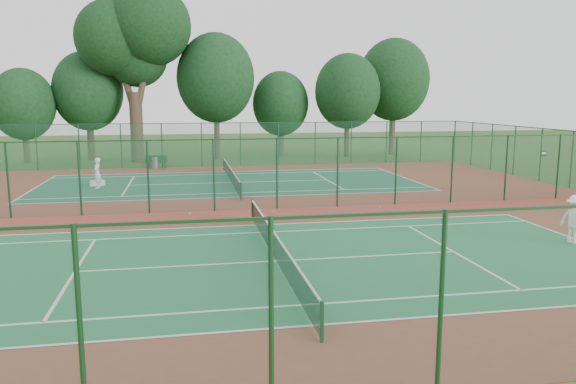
% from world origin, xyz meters
% --- Properties ---
extents(ground, '(120.00, 120.00, 0.00)m').
position_xyz_m(ground, '(0.00, 0.00, 0.00)').
color(ground, '#33591C').
rests_on(ground, ground).
extents(red_pad, '(40.00, 36.00, 0.01)m').
position_xyz_m(red_pad, '(0.00, 0.00, 0.01)').
color(red_pad, brown).
rests_on(red_pad, ground).
extents(court_near, '(23.77, 10.97, 0.01)m').
position_xyz_m(court_near, '(0.00, -9.00, 0.01)').
color(court_near, '#21693D').
rests_on(court_near, red_pad).
extents(court_far, '(23.77, 10.97, 0.01)m').
position_xyz_m(court_far, '(0.00, 9.00, 0.01)').
color(court_far, '#1B563D').
rests_on(court_far, red_pad).
extents(fence_north, '(40.00, 0.09, 3.50)m').
position_xyz_m(fence_north, '(0.00, 18.00, 1.76)').
color(fence_north, '#194B2D').
rests_on(fence_north, ground).
extents(fence_south, '(40.00, 0.09, 3.50)m').
position_xyz_m(fence_south, '(0.00, -18.00, 1.76)').
color(fence_south, '#1A5034').
rests_on(fence_south, ground).
extents(fence_divider, '(40.00, 0.09, 3.50)m').
position_xyz_m(fence_divider, '(0.00, 0.00, 1.76)').
color(fence_divider, '#1B5332').
rests_on(fence_divider, ground).
extents(tennis_net_near, '(0.10, 12.90, 0.97)m').
position_xyz_m(tennis_net_near, '(0.00, -9.00, 0.54)').
color(tennis_net_near, '#123218').
rests_on(tennis_net_near, ground).
extents(tennis_net_far, '(0.10, 12.90, 0.97)m').
position_xyz_m(tennis_net_far, '(0.00, 9.00, 0.54)').
color(tennis_net_far, '#13351C').
rests_on(tennis_net_far, ground).
extents(player_near, '(1.06, 1.35, 1.83)m').
position_xyz_m(player_near, '(11.38, -8.71, 0.93)').
color(player_near, white).
rests_on(player_near, court_near).
extents(player_far, '(0.55, 0.74, 1.85)m').
position_xyz_m(player_far, '(-8.11, 8.10, 0.95)').
color(player_far, white).
rests_on(player_far, court_far).
extents(trash_bin, '(0.61, 0.61, 0.90)m').
position_xyz_m(trash_bin, '(-5.18, 17.44, 0.46)').
color(trash_bin, slate).
rests_on(trash_bin, red_pad).
extents(bench, '(1.72, 0.73, 1.03)m').
position_xyz_m(bench, '(-5.06, 17.52, 0.54)').
color(bench, black).
rests_on(bench, red_pad).
extents(kit_bag, '(0.95, 0.57, 0.33)m').
position_xyz_m(kit_bag, '(-8.30, 9.20, 0.18)').
color(kit_bag, silver).
rests_on(kit_bag, red_pad).
extents(stray_ball_a, '(0.07, 0.07, 0.07)m').
position_xyz_m(stray_ball_a, '(1.21, -0.88, 0.04)').
color(stray_ball_a, '#CCD431').
rests_on(stray_ball_a, red_pad).
extents(stray_ball_b, '(0.07, 0.07, 0.07)m').
position_xyz_m(stray_ball_b, '(6.62, -0.77, 0.04)').
color(stray_ball_b, '#DAEF37').
rests_on(stray_ball_b, red_pad).
extents(stray_ball_c, '(0.06, 0.06, 0.06)m').
position_xyz_m(stray_ball_c, '(-2.74, -0.60, 0.04)').
color(stray_ball_c, '#CDEC36').
rests_on(stray_ball_c, red_pad).
extents(big_tree, '(9.57, 7.00, 14.70)m').
position_xyz_m(big_tree, '(-6.74, 22.77, 10.41)').
color(big_tree, '#3A2B1F').
rests_on(big_tree, ground).
extents(evergreen_row, '(39.00, 5.00, 12.00)m').
position_xyz_m(evergreen_row, '(0.50, 24.25, 0.00)').
color(evergreen_row, black).
rests_on(evergreen_row, ground).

